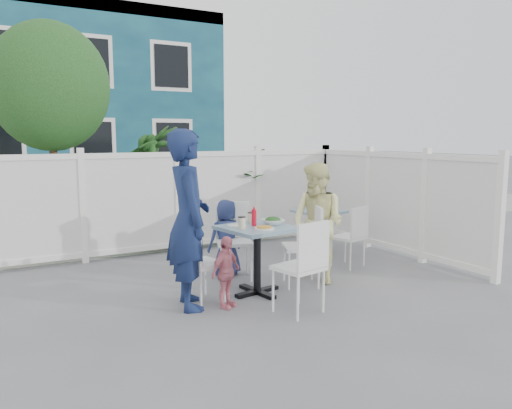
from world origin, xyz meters
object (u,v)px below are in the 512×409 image
main_table (257,242)px  woman (318,223)px  chair_back (234,234)px  toddler (226,272)px  chair_near (305,260)px  utility_cabinet (23,206)px  chair_right (308,239)px  spare_table (319,220)px  man (188,219)px  boy (226,237)px  chair_left (197,257)px

main_table → woman: bearing=3.5°
chair_back → toddler: 1.21m
chair_near → toddler: (-0.62, 0.58, -0.18)m
utility_cabinet → chair_back: utility_cabinet is taller
main_table → woman: 0.92m
woman → chair_right: bearing=-89.6°
spare_table → chair_back: bearing=-163.7°
chair_back → man: (-0.94, -0.80, 0.39)m
chair_right → boy: (-0.70, 0.90, -0.07)m
toddler → man: bearing=117.1°
toddler → spare_table: bearing=5.1°
man → boy: (0.89, 0.93, -0.45)m
utility_cabinet → chair_back: bearing=-60.6°
chair_near → chair_right: bearing=41.2°
toddler → main_table: bearing=-2.2°
chair_right → chair_back: bearing=63.6°
main_table → spare_table: bearing=35.2°
utility_cabinet → man: bearing=-77.1°
spare_table → chair_right: 1.69m
chair_left → chair_near: size_ratio=0.91×
utility_cabinet → chair_near: utility_cabinet is taller
man → chair_back: bearing=-39.2°
utility_cabinet → boy: size_ratio=1.35×
spare_table → chair_near: 2.74m
chair_right → chair_near: 1.05m
utility_cabinet → chair_right: (2.93, -4.09, -0.11)m
chair_right → woman: size_ratio=0.65×
chair_left → man: man is taller
chair_near → man: size_ratio=0.51×
main_table → toddler: main_table is taller
chair_left → man: bearing=-82.9°
spare_table → main_table: bearing=-144.8°
main_table → boy: size_ratio=0.87×
toddler → chair_back: bearing=31.3°
woman → boy: bearing=-150.0°
chair_right → man: size_ratio=0.52×
chair_right → toddler: size_ratio=1.26×
chair_left → spare_table: bearing=101.3°
toddler → boy: bearing=36.2°
spare_table → man: size_ratio=0.38×
chair_near → woman: size_ratio=0.65×
chair_right → toddler: (-1.25, -0.26, -0.18)m
chair_near → toddler: chair_near is taller
utility_cabinet → man: man is taller
chair_left → chair_back: size_ratio=0.92×
chair_back → toddler: chair_back is taller
chair_left → boy: boy is taller
chair_near → man: man is taller
chair_right → boy: bearing=61.3°
chair_right → chair_near: bearing=166.7°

